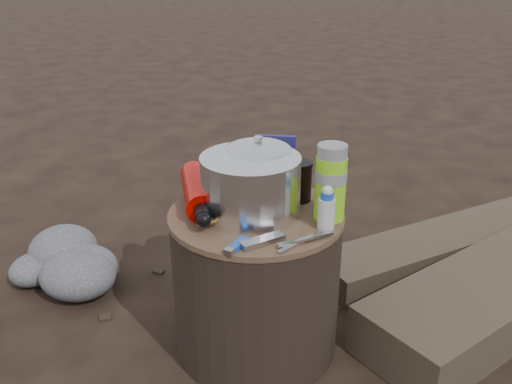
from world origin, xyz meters
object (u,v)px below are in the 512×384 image
(camping_pot, at_px, (258,172))
(travel_mug, at_px, (298,181))
(thermos, at_px, (331,183))
(fuel_bottle, at_px, (197,191))
(stump, at_px, (256,281))

(camping_pot, height_order, travel_mug, camping_pot)
(thermos, bearing_deg, camping_pot, 172.27)
(fuel_bottle, bearing_deg, travel_mug, -4.47)
(stump, height_order, fuel_bottle, fuel_bottle)
(thermos, relative_size, travel_mug, 1.80)
(camping_pot, bearing_deg, fuel_bottle, -159.10)
(fuel_bottle, relative_size, travel_mug, 2.94)
(stump, bearing_deg, fuel_bottle, 179.65)
(fuel_bottle, bearing_deg, camping_pot, -8.45)
(camping_pot, relative_size, fuel_bottle, 0.56)
(stump, relative_size, camping_pot, 2.57)
(stump, xyz_separation_m, fuel_bottle, (-0.17, 0.00, 0.25))
(travel_mug, bearing_deg, thermos, -38.94)
(camping_pot, height_order, fuel_bottle, camping_pot)
(stump, bearing_deg, travel_mug, 54.86)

